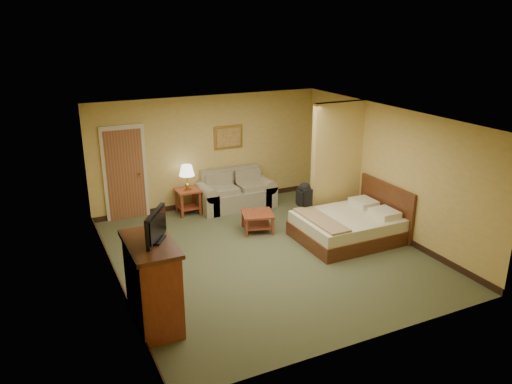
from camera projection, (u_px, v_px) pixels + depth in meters
floor at (266, 254)px, 9.43m from camera, size 6.00×6.00×0.00m
ceiling at (267, 118)px, 8.58m from camera, size 6.00×6.00×0.00m
back_wall at (209, 152)px, 11.56m from camera, size 5.50×0.02×2.60m
left_wall at (111, 213)px, 7.88m from camera, size 0.02×6.00×2.60m
right_wall at (387, 170)px, 10.13m from camera, size 0.02×6.00×2.60m
partition at (337, 163)px, 10.67m from camera, size 1.20×0.15×2.60m
door at (125, 174)px, 10.83m from camera, size 0.94×0.16×2.10m
baseboard at (210, 202)px, 11.96m from camera, size 5.50×0.02×0.12m
loveseat at (236, 195)px, 11.73m from camera, size 1.78×0.83×0.90m
side_table at (188, 198)px, 11.30m from camera, size 0.52×0.52×0.58m
table_lamp at (187, 171)px, 11.09m from camera, size 0.34×0.34×0.57m
coffee_table at (257, 218)px, 10.38m from camera, size 0.77×0.77×0.40m
wall_picture at (228, 137)px, 11.64m from camera, size 0.71×0.04×0.55m
dresser at (153, 283)px, 7.07m from camera, size 0.64×1.21×1.30m
tv at (156, 227)px, 6.83m from camera, size 0.44×0.63×0.44m
bed at (350, 226)px, 9.99m from camera, size 1.95×1.63×1.05m
backpack at (305, 194)px, 10.29m from camera, size 0.24×0.31×0.52m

